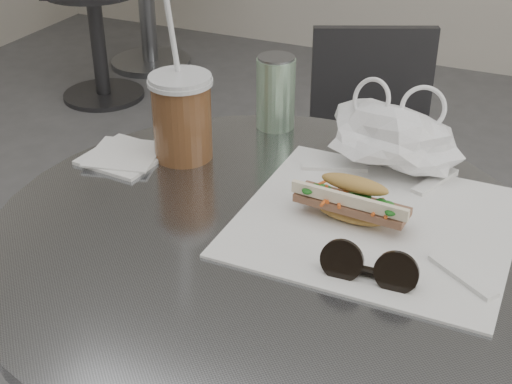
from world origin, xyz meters
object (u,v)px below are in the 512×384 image
at_px(iced_coffee, 182,115).
at_px(drink_can, 276,92).
at_px(bg_chair, 93,25).
at_px(chair_far, 371,200).
at_px(banh_mi, 353,201).
at_px(cafe_table, 264,377).
at_px(sunglasses, 369,269).

bearing_deg(iced_coffee, drink_can, 61.68).
bearing_deg(iced_coffee, bg_chair, 130.80).
height_order(chair_far, banh_mi, banh_mi).
height_order(cafe_table, banh_mi, banh_mi).
relative_size(cafe_table, iced_coffee, 2.58).
bearing_deg(iced_coffee, cafe_table, -34.82).
height_order(bg_chair, banh_mi, banh_mi).
height_order(bg_chair, sunglasses, sunglasses).
distance_m(chair_far, banh_mi, 0.88).
bearing_deg(cafe_table, drink_can, 110.74).
relative_size(bg_chair, iced_coffee, 2.63).
bearing_deg(bg_chair, drink_can, -65.62).
height_order(chair_far, sunglasses, sunglasses).
bearing_deg(bg_chair, iced_coffee, -70.66).
distance_m(cafe_table, sunglasses, 0.34).
bearing_deg(sunglasses, iced_coffee, 148.78).
distance_m(bg_chair, banh_mi, 2.37).
bearing_deg(bg_chair, sunglasses, -67.24).
relative_size(cafe_table, drink_can, 5.97).
relative_size(cafe_table, chair_far, 1.03).
bearing_deg(chair_far, banh_mi, 77.80).
bearing_deg(drink_can, iced_coffee, -118.32).
distance_m(bg_chair, iced_coffee, 2.12).
distance_m(chair_far, sunglasses, 0.99).
relative_size(chair_far, banh_mi, 3.76).
bearing_deg(banh_mi, iced_coffee, 169.98).
distance_m(iced_coffee, sunglasses, 0.42).
distance_m(chair_far, iced_coffee, 0.83).
xyz_separation_m(banh_mi, sunglasses, (0.06, -0.12, -0.01)).
xyz_separation_m(bg_chair, banh_mi, (1.66, -1.64, 0.43)).
height_order(iced_coffee, sunglasses, iced_coffee).
relative_size(bg_chair, drink_can, 6.09).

